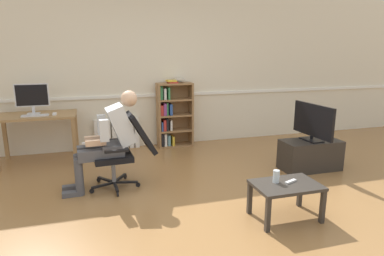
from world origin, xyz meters
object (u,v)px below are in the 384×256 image
(coffee_table, at_px, (286,189))
(spare_remote, at_px, (291,181))
(computer_desk, at_px, (37,122))
(tv_stand, at_px, (310,155))
(computer_mouse, at_px, (55,114))
(imac_monitor, at_px, (32,96))
(bookshelf, at_px, (172,115))
(drinking_glass, at_px, (276,176))
(radiator, at_px, (117,134))
(person_seated, at_px, (109,138))
(keyboard, at_px, (35,115))
(tv_screen, at_px, (313,122))
(office_chair, at_px, (126,147))

(coffee_table, height_order, spare_remote, spare_remote)
(computer_desk, bearing_deg, tv_stand, -20.96)
(tv_stand, bearing_deg, computer_desk, 159.04)
(computer_mouse, bearing_deg, coffee_table, -46.37)
(imac_monitor, height_order, coffee_table, imac_monitor)
(imac_monitor, relative_size, coffee_table, 0.72)
(bookshelf, xyz_separation_m, drinking_glass, (0.43, -2.89, -0.13))
(radiator, xyz_separation_m, person_seated, (-0.21, -1.73, 0.39))
(spare_remote, bearing_deg, coffee_table, 87.56)
(radiator, height_order, spare_remote, radiator)
(tv_stand, distance_m, drinking_glass, 1.68)
(imac_monitor, xyz_separation_m, person_seated, (1.05, -1.42, -0.37))
(imac_monitor, height_order, keyboard, imac_monitor)
(imac_monitor, height_order, spare_remote, imac_monitor)
(computer_desk, height_order, keyboard, keyboard)
(computer_desk, relative_size, computer_mouse, 11.48)
(imac_monitor, bearing_deg, tv_screen, -21.73)
(radiator, height_order, person_seated, person_seated)
(imac_monitor, distance_m, computer_mouse, 0.45)
(spare_remote, bearing_deg, person_seated, 31.88)
(computer_mouse, relative_size, tv_screen, 0.12)
(computer_mouse, height_order, spare_remote, computer_mouse)
(office_chair, distance_m, tv_stand, 2.65)
(bookshelf, relative_size, radiator, 1.59)
(person_seated, xyz_separation_m, coffee_table, (1.69, -1.32, -0.33))
(coffee_table, xyz_separation_m, drinking_glass, (-0.09, 0.06, 0.12))
(keyboard, distance_m, office_chair, 1.71)
(imac_monitor, distance_m, drinking_glass, 3.81)
(computer_desk, height_order, tv_stand, computer_desk)
(computer_desk, height_order, computer_mouse, computer_mouse)
(office_chair, xyz_separation_m, person_seated, (-0.20, -0.01, 0.14))
(keyboard, bearing_deg, spare_remote, -42.23)
(keyboard, relative_size, radiator, 0.49)
(tv_stand, relative_size, drinking_glass, 6.49)
(coffee_table, relative_size, drinking_glass, 5.16)
(computer_mouse, bearing_deg, radiator, 28.64)
(keyboard, distance_m, coffee_table, 3.71)
(computer_desk, bearing_deg, computer_mouse, -23.66)
(computer_mouse, bearing_deg, office_chair, -52.45)
(imac_monitor, bearing_deg, tv_stand, -21.73)
(tv_stand, bearing_deg, coffee_table, -133.80)
(imac_monitor, relative_size, office_chair, 0.51)
(bookshelf, relative_size, coffee_table, 1.80)
(office_chair, relative_size, tv_stand, 1.11)
(bookshelf, bearing_deg, drinking_glass, -81.53)
(bookshelf, relative_size, tv_stand, 1.43)
(computer_desk, distance_m, radiator, 1.32)
(tv_stand, xyz_separation_m, tv_screen, (0.00, 0.00, 0.50))
(keyboard, relative_size, tv_stand, 0.44)
(tv_stand, bearing_deg, imac_monitor, 158.27)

